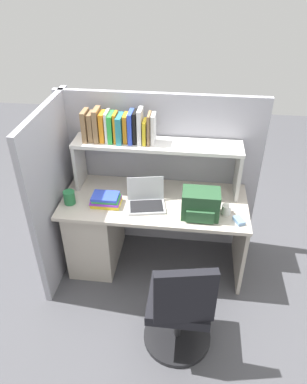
{
  "coord_description": "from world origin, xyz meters",
  "views": [
    {
      "loc": [
        0.3,
        -2.54,
        2.54
      ],
      "look_at": [
        0.0,
        -0.05,
        0.85
      ],
      "focal_mm": 33.93,
      "sensor_mm": 36.0,
      "label": 1
    }
  ],
  "objects_px": {
    "computer_mouse": "(239,221)",
    "office_chair": "(180,311)",
    "backpack": "(201,204)",
    "paper_cup": "(226,210)",
    "laptop": "(146,200)",
    "snack_canister": "(69,197)"
  },
  "relations": [
    {
      "from": "backpack",
      "to": "paper_cup",
      "type": "relative_size",
      "value": 3.64
    },
    {
      "from": "laptop",
      "to": "computer_mouse",
      "type": "height_order",
      "value": "laptop"
    },
    {
      "from": "backpack",
      "to": "office_chair",
      "type": "height_order",
      "value": "backpack"
    },
    {
      "from": "office_chair",
      "to": "computer_mouse",
      "type": "bearing_deg",
      "value": -133.84
    },
    {
      "from": "backpack",
      "to": "snack_canister",
      "type": "bearing_deg",
      "value": 177.88
    },
    {
      "from": "computer_mouse",
      "to": "office_chair",
      "type": "bearing_deg",
      "value": -147.7
    },
    {
      "from": "computer_mouse",
      "to": "paper_cup",
      "type": "distance_m",
      "value": 0.14
    },
    {
      "from": "computer_mouse",
      "to": "office_chair",
      "type": "distance_m",
      "value": 0.84
    },
    {
      "from": "paper_cup",
      "to": "office_chair",
      "type": "bearing_deg",
      "value": -113.3
    },
    {
      "from": "backpack",
      "to": "paper_cup",
      "type": "distance_m",
      "value": 0.23
    },
    {
      "from": "backpack",
      "to": "computer_mouse",
      "type": "bearing_deg",
      "value": -9.31
    },
    {
      "from": "laptop",
      "to": "snack_canister",
      "type": "bearing_deg",
      "value": -174.92
    },
    {
      "from": "computer_mouse",
      "to": "paper_cup",
      "type": "bearing_deg",
      "value": 109.73
    },
    {
      "from": "paper_cup",
      "to": "office_chair",
      "type": "height_order",
      "value": "office_chair"
    },
    {
      "from": "snack_canister",
      "to": "laptop",
      "type": "bearing_deg",
      "value": 5.08
    },
    {
      "from": "laptop",
      "to": "snack_canister",
      "type": "height_order",
      "value": "laptop"
    },
    {
      "from": "laptop",
      "to": "computer_mouse",
      "type": "bearing_deg",
      "value": -11.05
    },
    {
      "from": "computer_mouse",
      "to": "snack_canister",
      "type": "height_order",
      "value": "snack_canister"
    },
    {
      "from": "snack_canister",
      "to": "office_chair",
      "type": "distance_m",
      "value": 1.3
    },
    {
      "from": "office_chair",
      "to": "laptop",
      "type": "bearing_deg",
      "value": -77.18
    },
    {
      "from": "paper_cup",
      "to": "office_chair",
      "type": "xyz_separation_m",
      "value": [
        -0.32,
        -0.74,
        -0.38
      ]
    },
    {
      "from": "paper_cup",
      "to": "snack_canister",
      "type": "xyz_separation_m",
      "value": [
        -1.32,
        -0.01,
        0.02
      ]
    }
  ]
}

